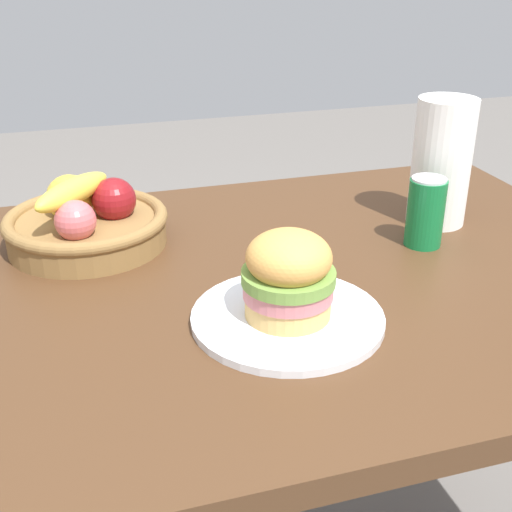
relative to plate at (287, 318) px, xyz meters
name	(u,v)px	position (x,y,z in m)	size (l,w,h in m)	color
dining_table	(242,332)	(-0.03, 0.15, -0.11)	(1.40, 0.90, 0.75)	#4C301C
plate	(287,318)	(0.00, 0.00, 0.00)	(0.28, 0.28, 0.01)	white
sandwich	(288,275)	(0.00, 0.00, 0.07)	(0.13, 0.13, 0.13)	#DBAD60
soda_can	(425,212)	(0.32, 0.18, 0.06)	(0.07, 0.07, 0.13)	#147238
fruit_basket	(86,221)	(-0.26, 0.36, 0.04)	(0.29, 0.29, 0.14)	olive
paper_towel_roll	(441,162)	(0.40, 0.27, 0.11)	(0.11, 0.11, 0.24)	white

